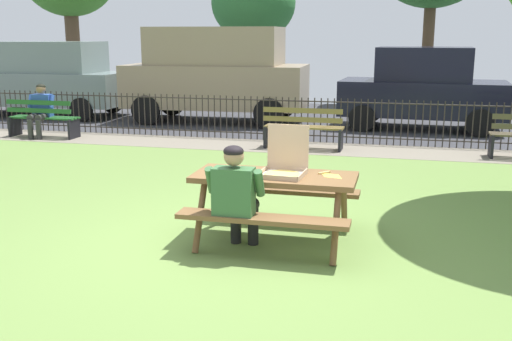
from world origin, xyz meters
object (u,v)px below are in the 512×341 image
(parked_car_left, at_px, (45,77))
(park_bench_left, at_px, (43,119))
(picnic_table_foreground, at_px, (274,190))
(parked_car_right, at_px, (423,88))
(adult_at_table, at_px, (236,194))
(person_on_park_bench, at_px, (40,108))
(park_bench_center, at_px, (303,129))
(parked_car_center, at_px, (216,72))
(pizza_box_open, at_px, (284,166))
(pizza_slice_on_table, at_px, (330,175))
(far_tree_midleft, at_px, (253,3))

(parked_car_left, bearing_deg, park_bench_left, -58.65)
(picnic_table_foreground, relative_size, parked_car_right, 0.45)
(adult_at_table, distance_m, person_on_park_bench, 8.70)
(park_bench_center, xyz_separation_m, parked_car_center, (-2.87, 3.26, 0.89))
(picnic_table_foreground, bearing_deg, parked_car_center, 111.40)
(pizza_box_open, height_order, person_on_park_bench, pizza_box_open)
(pizza_box_open, distance_m, parked_car_left, 12.27)
(park_bench_center, relative_size, person_on_park_bench, 1.35)
(adult_at_table, bearing_deg, person_on_park_bench, 136.03)
(person_on_park_bench, bearing_deg, park_bench_center, -0.18)
(pizza_slice_on_table, bearing_deg, adult_at_table, -146.31)
(picnic_table_foreground, bearing_deg, adult_at_table, -121.22)
(adult_at_table, height_order, far_tree_midleft, far_tree_midleft)
(park_bench_left, xyz_separation_m, park_bench_center, (5.94, 0.00, 0.00))
(park_bench_left, bearing_deg, person_on_park_bench, 159.67)
(pizza_slice_on_table, bearing_deg, pizza_box_open, -171.83)
(pizza_slice_on_table, relative_size, far_tree_midleft, 0.06)
(pizza_slice_on_table, distance_m, park_bench_center, 5.56)
(picnic_table_foreground, bearing_deg, parked_car_left, 134.06)
(pizza_slice_on_table, height_order, far_tree_midleft, far_tree_midleft)
(picnic_table_foreground, distance_m, pizza_slice_on_table, 0.64)
(parked_car_left, bearing_deg, park_bench_center, -22.37)
(picnic_table_foreground, xyz_separation_m, person_on_park_bench, (-6.57, 5.54, 0.06))
(picnic_table_foreground, bearing_deg, far_tree_midleft, 104.90)
(adult_at_table, distance_m, park_bench_center, 6.03)
(park_bench_center, height_order, person_on_park_bench, person_on_park_bench)
(park_bench_center, distance_m, parked_car_left, 8.60)
(person_on_park_bench, relative_size, far_tree_midleft, 0.26)
(pizza_box_open, relative_size, far_tree_midleft, 0.11)
(picnic_table_foreground, relative_size, adult_at_table, 1.52)
(pizza_box_open, relative_size, parked_car_center, 0.11)
(pizza_slice_on_table, height_order, park_bench_left, park_bench_left)
(park_bench_left, height_order, parked_car_center, parked_car_center)
(picnic_table_foreground, distance_m, park_bench_left, 8.54)
(far_tree_midleft, bearing_deg, adult_at_table, -76.70)
(parked_car_left, bearing_deg, person_on_park_bench, -59.17)
(person_on_park_bench, distance_m, parked_car_center, 4.55)
(adult_at_table, height_order, parked_car_center, parked_car_center)
(park_bench_center, distance_m, far_tree_midleft, 9.65)
(picnic_table_foreground, height_order, pizza_slice_on_table, pizza_slice_on_table)
(picnic_table_foreground, height_order, park_bench_left, park_bench_left)
(park_bench_center, bearing_deg, parked_car_center, 131.30)
(adult_at_table, xyz_separation_m, parked_car_center, (-3.14, 9.28, 0.65))
(picnic_table_foreground, height_order, park_bench_center, park_bench_center)
(picnic_table_foreground, xyz_separation_m, parked_car_left, (-8.50, 8.78, 0.50))
(adult_at_table, xyz_separation_m, parked_car_right, (2.11, 9.28, 0.35))
(pizza_box_open, height_order, parked_car_left, parked_car_left)
(park_bench_center, height_order, far_tree_midleft, far_tree_midleft)
(pizza_box_open, height_order, far_tree_midleft, far_tree_midleft)
(pizza_slice_on_table, relative_size, park_bench_left, 0.18)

